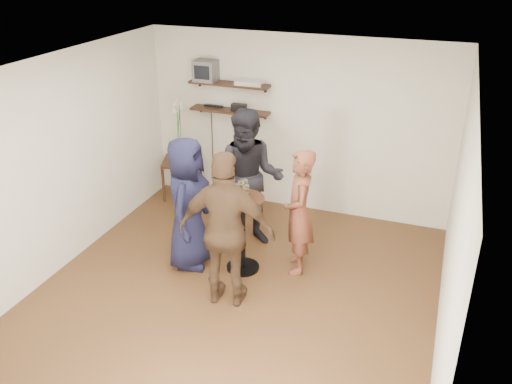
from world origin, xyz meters
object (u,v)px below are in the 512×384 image
side_table (181,166)px  person_navy (188,203)px  crt_monitor (206,70)px  person_brown (227,231)px  dvd_deck (250,83)px  radio (239,107)px  drinks_table (242,224)px  person_dark (250,179)px  person_plaid (299,212)px

side_table → person_navy: 1.94m
crt_monitor → person_brown: 3.01m
dvd_deck → side_table: dvd_deck is taller
crt_monitor → person_brown: size_ratio=0.18×
dvd_deck → person_brown: dvd_deck is taller
crt_monitor → dvd_deck: bearing=0.0°
dvd_deck → radio: 0.42m
drinks_table → person_navy: person_navy is taller
dvd_deck → person_dark: (0.41, -1.12, -0.97)m
crt_monitor → person_brown: crt_monitor is taller
crt_monitor → person_dark: 1.91m
radio → person_plaid: bearing=-48.2°
person_navy → radio: bearing=-6.4°
side_table → person_plaid: person_plaid is taller
dvd_deck → side_table: (-1.07, -0.22, -1.35)m
drinks_table → radio: bearing=112.7°
dvd_deck → person_brown: (0.65, -2.45, -0.99)m
person_navy → person_brown: bearing=-135.6°
crt_monitor → dvd_deck: size_ratio=0.80×
person_brown → person_navy: bearing=-44.4°
person_plaid → person_navy: (-1.31, -0.34, 0.05)m
radio → person_navy: size_ratio=0.13×
crt_monitor → person_plaid: bearing=-39.3°
radio → drinks_table: radio is taller
radio → drinks_table: size_ratio=0.22×
person_dark → person_brown: (0.24, -1.33, -0.02)m
person_plaid → person_brown: bearing=-51.4°
drinks_table → person_brown: (0.09, -0.67, 0.28)m
crt_monitor → person_dark: bearing=-45.7°
dvd_deck → person_navy: size_ratio=0.24×
person_plaid → person_dark: bearing=-138.5°
radio → person_plaid: (1.38, -1.55, -0.73)m
side_table → drinks_table: 2.26m
dvd_deck → person_dark: dvd_deck is taller
drinks_table → person_plaid: (0.64, 0.23, 0.16)m
person_plaid → crt_monitor: bearing=-149.6°
radio → person_plaid: person_plaid is taller
drinks_table → person_navy: bearing=-171.3°
crt_monitor → drinks_table: (1.25, -1.78, -1.39)m
side_table → person_navy: bearing=-59.9°
dvd_deck → crt_monitor: bearing=180.0°
drinks_table → person_plaid: bearing=20.2°
crt_monitor → person_navy: 2.30m
person_navy → drinks_table: bearing=-90.0°
dvd_deck → side_table: bearing=-168.1°
dvd_deck → side_table: 1.74m
crt_monitor → side_table: size_ratio=0.46×
radio → person_navy: 2.00m
side_table → person_dark: bearing=-31.3°
person_plaid → drinks_table: bearing=-90.0°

